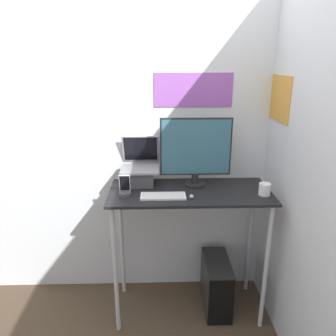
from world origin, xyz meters
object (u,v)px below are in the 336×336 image
at_px(computer_tower, 216,284).
at_px(laptop, 140,172).
at_px(mouse, 192,196).
at_px(monitor, 196,152).
at_px(cell_phone, 125,190).
at_px(keyboard, 163,196).

bearing_deg(computer_tower, laptop, 166.85).
bearing_deg(mouse, computer_tower, 30.58).
distance_m(laptop, mouse, 0.48).
relative_size(monitor, mouse, 10.42).
relative_size(laptop, cell_phone, 2.36).
height_order(laptop, keyboard, laptop).
relative_size(laptop, mouse, 7.01).
xyz_separation_m(cell_phone, computer_tower, (0.71, 0.08, -0.89)).
bearing_deg(laptop, monitor, -6.19).
bearing_deg(keyboard, computer_tower, 15.24).
xyz_separation_m(keyboard, computer_tower, (0.44, 0.12, -0.86)).
height_order(keyboard, mouse, mouse).
xyz_separation_m(laptop, keyboard, (0.17, -0.26, -0.09)).
relative_size(keyboard, mouse, 6.25).
xyz_separation_m(keyboard, cell_phone, (-0.27, 0.04, 0.03)).
height_order(mouse, cell_phone, cell_phone).
height_order(monitor, mouse, monitor).
distance_m(monitor, mouse, 0.36).
bearing_deg(monitor, keyboard, -138.85).
relative_size(laptop, computer_tower, 0.79).
relative_size(cell_phone, computer_tower, 0.34).
relative_size(monitor, keyboard, 1.67).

